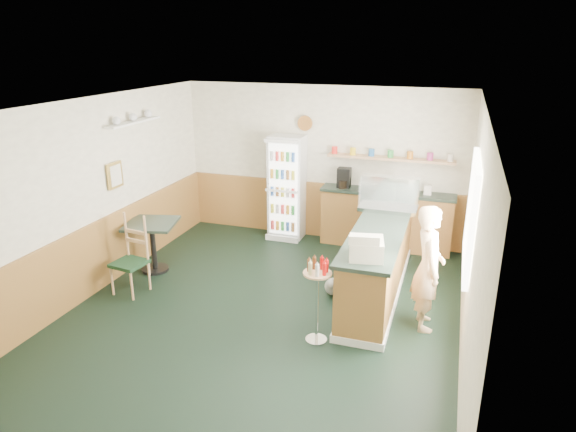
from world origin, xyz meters
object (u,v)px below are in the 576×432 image
at_px(drinks_fridge, 286,188).
at_px(cafe_table, 152,237).
at_px(cafe_chair, 132,252).
at_px(condiment_stand, 317,289).
at_px(display_case, 389,194).
at_px(cash_register, 366,248).
at_px(shopkeeper, 428,268).

height_order(drinks_fridge, cafe_table, drinks_fridge).
bearing_deg(cafe_chair, cafe_table, 104.64).
distance_m(drinks_fridge, cafe_chair, 3.05).
bearing_deg(condiment_stand, cafe_chair, 170.83).
bearing_deg(cafe_table, display_case, 17.86).
relative_size(drinks_fridge, condiment_stand, 1.77).
bearing_deg(display_case, drinks_fridge, 153.83).
height_order(drinks_fridge, cash_register, drinks_fridge).
distance_m(condiment_stand, cafe_chair, 2.87).
xyz_separation_m(cash_register, cafe_table, (-3.40, 0.76, -0.56)).
bearing_deg(display_case, condiment_stand, -102.52).
height_order(cash_register, cafe_table, cash_register).
bearing_deg(condiment_stand, display_case, 77.48).
height_order(drinks_fridge, cafe_chair, drinks_fridge).
height_order(condiment_stand, cafe_chair, cafe_chair).
xyz_separation_m(cash_register, cafe_chair, (-3.32, 0.12, -0.54)).
distance_m(drinks_fridge, cash_register, 3.40).
height_order(display_case, cafe_table, display_case).
distance_m(drinks_fridge, display_case, 2.17).
bearing_deg(cafe_table, cash_register, -12.67).
bearing_deg(cafe_chair, drinks_fridge, 69.95).
relative_size(condiment_stand, cafe_table, 1.19).
xyz_separation_m(shopkeeper, cafe_table, (-4.10, 0.35, -0.23)).
height_order(shopkeeper, cafe_table, shopkeeper).
bearing_deg(shopkeeper, display_case, 13.80).
distance_m(cash_register, cafe_table, 3.53).
xyz_separation_m(shopkeeper, cafe_chair, (-4.02, -0.30, -0.21)).
distance_m(display_case, cash_register, 1.86).
relative_size(display_case, cafe_chair, 0.76).
distance_m(condiment_stand, cafe_table, 3.12).
bearing_deg(shopkeeper, cash_register, 108.78).
xyz_separation_m(cash_register, condiment_stand, (-0.49, -0.34, -0.44)).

